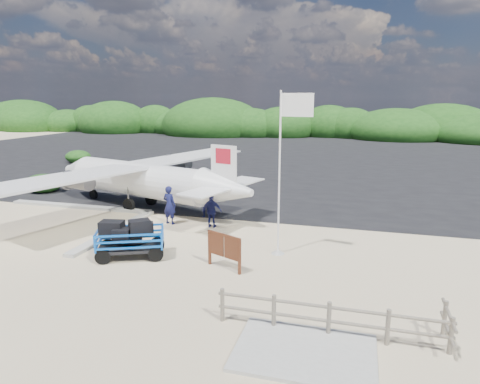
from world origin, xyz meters
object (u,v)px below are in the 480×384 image
Objects in this scene: signboard at (224,269)px; crew_c at (212,211)px; crew_a at (169,205)px; crew_b at (205,203)px; flagpole at (278,253)px; baggage_cart at (131,257)px.

crew_c is at bearing 139.24° from signboard.
signboard is 6.66m from crew_a.
crew_b is (1.32, 1.66, -0.22)m from crew_a.
flagpole is at bearing 168.41° from crew_a.
signboard is at bearing 102.03° from crew_b.
crew_a is (-0.49, 4.72, 0.99)m from baggage_cart.
crew_c reaches higher than baggage_cart.
baggage_cart is 6.48m from crew_b.
crew_b is (0.83, 6.38, 0.76)m from baggage_cart.
crew_b is at bearing 137.60° from flagpole.
crew_b is at bearing -116.14° from crew_a.
crew_a is 1.29× the size of crew_b.
crew_a reaches higher than baggage_cart.
crew_a is at bearing 157.56° from signboard.
crew_c is at bearing 106.20° from crew_b.
baggage_cart is 0.43× the size of flagpole.
baggage_cart is 5.13m from crew_c.
crew_a reaches higher than crew_c.
crew_a is at bearing 37.83° from crew_b.
crew_b reaches higher than signboard.
flagpole reaches higher than signboard.
signboard is at bearing -127.12° from flagpole.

